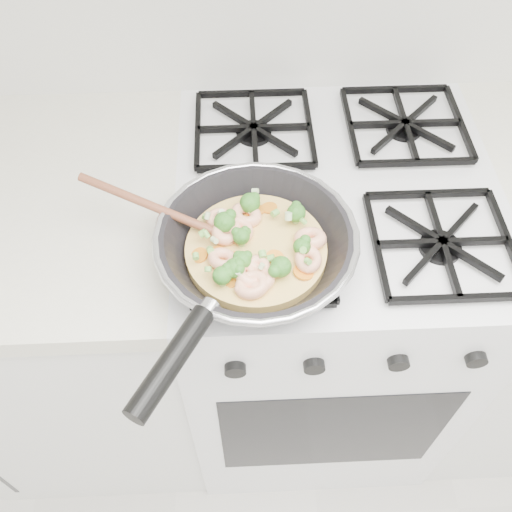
{
  "coord_description": "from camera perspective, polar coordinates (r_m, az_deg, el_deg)",
  "views": [
    {
      "loc": [
        -0.18,
        0.99,
        1.65
      ],
      "look_at": [
        -0.16,
        1.53,
        0.93
      ],
      "focal_mm": 39.3,
      "sensor_mm": 36.0,
      "label": 1
    }
  ],
  "objects": [
    {
      "name": "skillet",
      "position": [
        0.87,
        -0.23,
        0.92
      ],
      "size": [
        0.44,
        0.45,
        0.1
      ],
      "rotation": [
        0.0,
        0.0,
        0.4
      ],
      "color": "black",
      "rests_on": "stove"
    },
    {
      "name": "stove",
      "position": [
        1.39,
        6.3,
        -5.7
      ],
      "size": [
        0.6,
        0.6,
        0.92
      ],
      "color": "white",
      "rests_on": "ground"
    }
  ]
}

